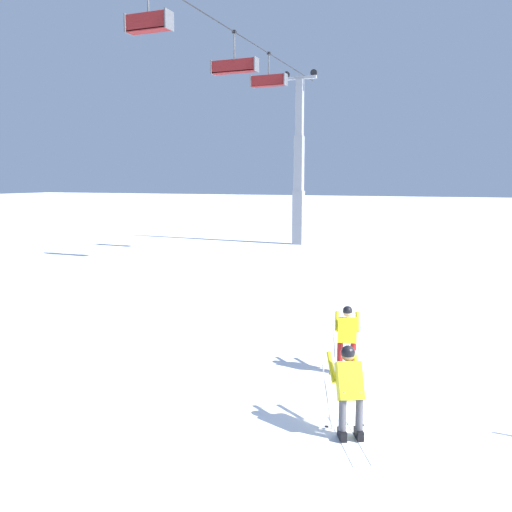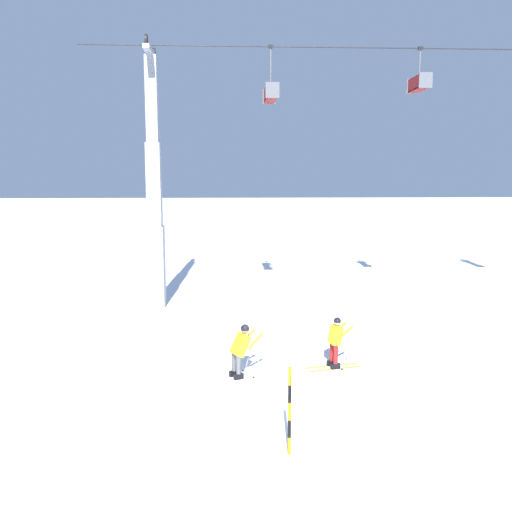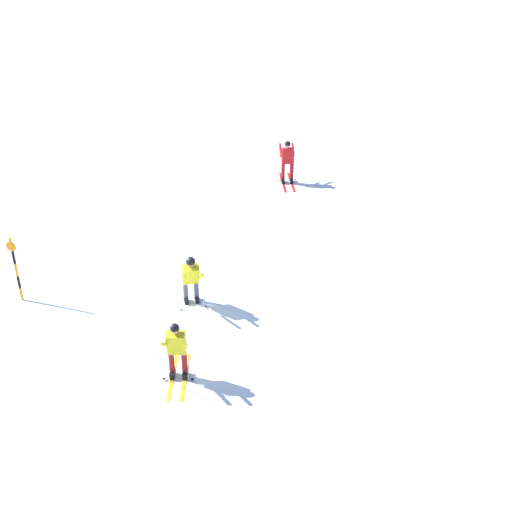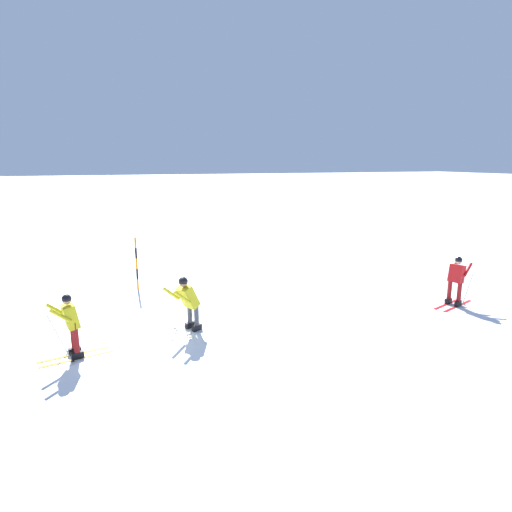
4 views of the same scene
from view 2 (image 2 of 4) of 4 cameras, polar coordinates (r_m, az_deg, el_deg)
name	(u,v)px [view 2 (image 2 of 4)]	position (r m, az deg, el deg)	size (l,w,h in m)	color
ground_plane	(279,392)	(15.32, 2.38, -13.88)	(260.00, 260.00, 0.00)	white
skier_carving_main	(241,347)	(16.04, -1.56, -9.42)	(1.76, 1.24, 1.69)	white
lift_tower_near	(154,200)	(24.39, -10.49, 5.74)	(0.74, 2.79, 11.34)	gray
haul_cable	(491,49)	(27.24, 23.15, 19.11)	(0.05, 0.05, 35.12)	black
chairlift_seat_nearest	(269,93)	(24.48, 1.36, 16.54)	(0.61, 2.01, 2.30)	black
chairlift_seat_second	(418,83)	(25.83, 16.41, 16.80)	(0.61, 1.67, 1.83)	black
trail_marker_pole	(290,408)	(11.82, 3.51, -15.43)	(0.07, 0.28, 1.91)	orange
skier_distant_uphill	(336,339)	(16.98, 8.26, -8.54)	(1.73, 0.82, 1.58)	yellow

